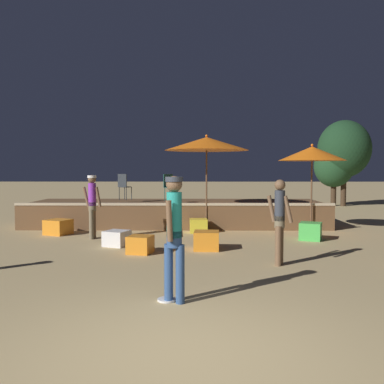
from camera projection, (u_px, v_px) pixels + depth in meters
ground_plane at (185, 358)px, 4.42m from camera, size 120.00×120.00×0.00m
wooden_deck at (177, 213)px, 14.99m from camera, size 10.11×3.09×0.87m
patio_umbrella_0 at (312, 154)px, 13.22m from camera, size 2.07×2.07×2.72m
patio_umbrella_1 at (207, 144)px, 13.32m from camera, size 2.64×2.64×3.02m
cube_seat_0 at (207, 240)px, 10.30m from camera, size 0.63×0.63×0.45m
cube_seat_1 at (117, 238)px, 10.80m from camera, size 0.71×0.71×0.39m
cube_seat_2 at (199, 226)px, 13.07m from camera, size 0.55×0.55×0.42m
cube_seat_3 at (140, 245)px, 9.86m from camera, size 0.63×0.63×0.41m
cube_seat_4 at (58, 227)px, 12.69m from camera, size 0.83×0.83×0.45m
cube_seat_5 at (310, 231)px, 11.71m from camera, size 0.73×0.73×0.48m
person_0 at (92, 202)px, 11.88m from camera, size 0.54×0.30×1.78m
person_1 at (280, 219)px, 8.62m from camera, size 0.52×0.29×1.74m
person_4 at (174, 230)px, 6.17m from camera, size 0.30×0.52×1.85m
bistro_chair_0 at (169, 185)px, 14.34m from camera, size 0.48×0.48×0.90m
bistro_chair_1 at (124, 184)px, 14.66m from camera, size 0.46×0.46×0.90m
frisbee_disc at (167, 300)px, 6.31m from camera, size 0.28×0.28×0.03m
background_tree_0 at (344, 149)px, 22.20m from camera, size 2.71×2.71×4.47m
background_tree_1 at (334, 166)px, 22.40m from camera, size 2.05×2.05×3.25m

